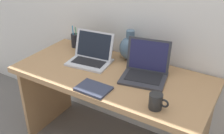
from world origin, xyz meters
TOP-DOWN VIEW (x-y plane):
  - desk at (0.00, 0.00)m, footprint 1.42×0.66m
  - laptop_left at (-0.23, 0.08)m, footprint 0.34×0.27m
  - laptop_right at (0.22, 0.09)m, footprint 0.35×0.31m
  - green_vase at (0.00, 0.27)m, footprint 0.17×0.17m
  - notebook_stack at (0.01, -0.24)m, footprint 0.22×0.15m
  - coffee_mug at (0.43, -0.22)m, footprint 0.12×0.08m
  - pen_cup at (-0.51, 0.23)m, footprint 0.07×0.07m

SIDE VIEW (x-z plane):
  - desk at x=0.00m, z-range 0.20..0.92m
  - notebook_stack at x=0.01m, z-range 0.71..0.73m
  - coffee_mug at x=0.43m, z-range 0.71..0.81m
  - laptop_left at x=-0.23m, z-range 0.66..0.88m
  - pen_cup at x=-0.51m, z-range 0.68..0.87m
  - laptop_right at x=0.22m, z-range 0.65..0.90m
  - green_vase at x=0.00m, z-range 0.69..0.93m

